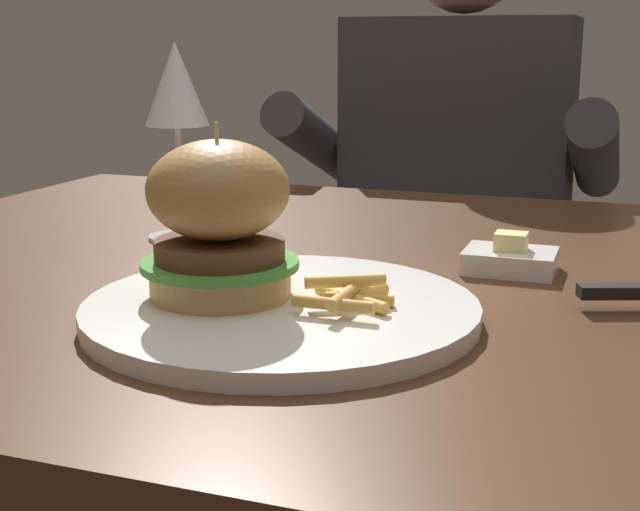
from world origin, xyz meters
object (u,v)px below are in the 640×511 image
at_px(main_plate, 281,310).
at_px(wine_glass, 176,93).
at_px(butter_dish, 510,259).
at_px(burger_sandwich, 219,219).
at_px(diner_person, 454,269).

height_order(main_plate, wine_glass, wine_glass).
bearing_deg(butter_dish, wine_glass, 176.27).
height_order(burger_sandwich, wine_glass, wine_glass).
relative_size(butter_dish, diner_person, 0.07).
xyz_separation_m(main_plate, butter_dish, (0.14, 0.20, 0.00)).
distance_m(butter_dish, diner_person, 0.73).
height_order(wine_glass, butter_dish, wine_glass).
xyz_separation_m(burger_sandwich, diner_person, (0.01, 0.88, -0.25)).
bearing_deg(burger_sandwich, butter_dish, 46.76).
bearing_deg(main_plate, wine_glass, 132.44).
distance_m(burger_sandwich, diner_person, 0.91).
bearing_deg(burger_sandwich, wine_glass, 124.65).
relative_size(burger_sandwich, butter_dish, 1.63).
xyz_separation_m(main_plate, burger_sandwich, (-0.05, -0.00, 0.07)).
relative_size(main_plate, wine_glass, 1.46).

